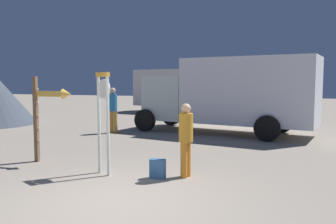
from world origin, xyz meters
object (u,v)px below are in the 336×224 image
(arrow_sign, at_px, (48,107))
(standing_clock, at_px, (103,112))
(backpack, at_px, (158,169))
(box_truck_far, at_px, (184,89))
(box_truck_near, at_px, (232,93))
(person_distant, at_px, (113,108))
(person_near_clock, at_px, (186,136))

(arrow_sign, bearing_deg, standing_clock, -17.07)
(backpack, height_order, box_truck_far, box_truck_far)
(backpack, relative_size, box_truck_near, 0.06)
(standing_clock, bearing_deg, backpack, 1.78)
(standing_clock, distance_m, person_distant, 6.24)
(standing_clock, bearing_deg, box_truck_near, 75.30)
(person_near_clock, relative_size, box_truck_near, 0.22)
(person_near_clock, xyz_separation_m, person_distant, (-4.45, 5.30, 0.12))
(standing_clock, distance_m, box_truck_near, 7.23)
(backpack, bearing_deg, box_truck_near, 85.22)
(standing_clock, xyz_separation_m, person_distant, (-2.66, 5.63, -0.38))
(arrow_sign, distance_m, backpack, 3.40)
(backpack, height_order, box_truck_near, box_truck_near)
(person_near_clock, xyz_separation_m, backpack, (-0.53, -0.29, -0.69))
(person_distant, bearing_deg, person_near_clock, -49.99)
(arrow_sign, height_order, box_truck_near, box_truck_near)
(standing_clock, relative_size, person_near_clock, 1.42)
(arrow_sign, relative_size, box_truck_far, 0.30)
(arrow_sign, distance_m, person_near_clock, 3.71)
(standing_clock, xyz_separation_m, person_near_clock, (1.79, 0.33, -0.49))
(person_near_clock, height_order, person_distant, person_distant)
(arrow_sign, distance_m, box_truck_near, 7.42)
(person_distant, bearing_deg, box_truck_near, 16.87)
(standing_clock, relative_size, box_truck_far, 0.31)
(standing_clock, distance_m, backpack, 1.72)
(person_near_clock, bearing_deg, person_distant, 130.01)
(arrow_sign, xyz_separation_m, box_truck_far, (-0.48, 14.44, 0.17))
(box_truck_near, bearing_deg, box_truck_far, 117.59)
(person_near_clock, bearing_deg, box_truck_far, 105.76)
(standing_clock, xyz_separation_m, arrow_sign, (-1.88, 0.58, 0.02))
(box_truck_near, relative_size, box_truck_far, 0.99)
(person_near_clock, height_order, box_truck_far, box_truck_far)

